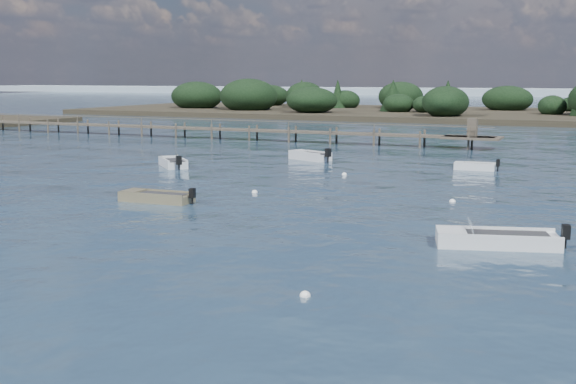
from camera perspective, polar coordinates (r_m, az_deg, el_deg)
The scene contains 12 objects.
ground at distance 77.75m, azimuth 12.96°, elevation 4.25°, with size 400.00×400.00×0.00m, color #182838.
dinghy_mid_grey at distance 37.20m, azimuth -10.34°, elevation -0.54°, with size 4.06×1.62×1.02m.
tender_far_grey at distance 51.35m, azimuth -9.07°, elevation 2.17°, with size 3.41×3.40×1.24m.
dinghy_mid_white_b at distance 28.16m, azimuth 16.16°, elevation -3.81°, with size 4.90×2.84×1.20m.
tender_far_grey_b at distance 50.59m, azimuth 14.54°, elevation 1.86°, with size 3.01×1.21×1.02m.
tender_far_white at distance 54.92m, azimuth 1.76°, elevation 2.74°, with size 3.85×2.66×1.32m.
buoy_b at distance 21.05m, azimuth 1.36°, elevation -8.23°, with size 0.32×0.32×0.32m, color white.
buoy_e at distance 46.70m, azimuth 4.47°, elevation 1.36°, with size 0.32×0.32×0.32m, color white.
buoy_extra_a at distance 39.44m, azimuth -2.65°, elevation -0.06°, with size 0.32×0.32×0.32m, color white.
buoy_extra_b at distance 37.43m, azimuth 12.86°, elevation -0.77°, with size 0.32×0.32×0.32m, color white.
jetty at distance 74.09m, azimuth -5.73°, elevation 4.97°, with size 64.50×3.20×3.40m.
distant_haze at distance 267.62m, azimuth 1.16°, elevation 7.76°, with size 280.00×20.00×2.40m, color #8DA0AE.
Camera 1 is at (15.25, -15.98, 6.27)m, focal length 45.00 mm.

